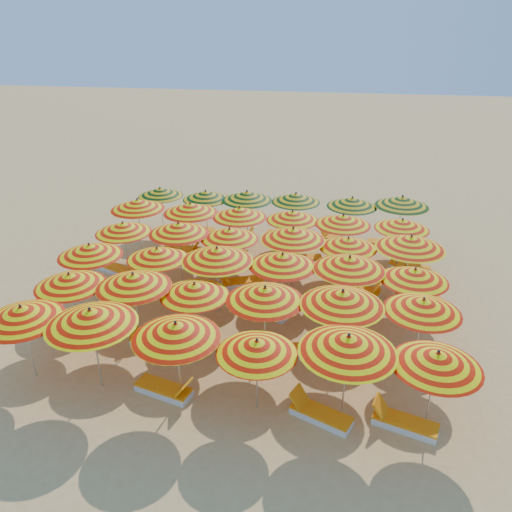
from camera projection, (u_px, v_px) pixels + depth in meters
name	position (u px, v px, depth m)	size (l,w,h in m)	color
ground	(254.00, 298.00, 19.60)	(120.00, 120.00, 0.00)	tan
umbrella_0	(22.00, 314.00, 14.40)	(3.14, 3.14, 2.55)	silver
umbrella_1	(91.00, 317.00, 13.91)	(3.21, 3.21, 2.74)	silver
umbrella_2	(176.00, 331.00, 13.53)	(2.91, 2.91, 2.61)	silver
umbrella_3	(257.00, 347.00, 13.23)	(2.69, 2.69, 2.35)	silver
umbrella_4	(348.00, 344.00, 12.78)	(3.04, 3.04, 2.74)	silver
umbrella_5	(437.00, 360.00, 12.59)	(2.41, 2.41, 2.46)	silver
umbrella_6	(70.00, 280.00, 16.40)	(2.73, 2.73, 2.47)	silver
umbrella_7	(133.00, 281.00, 16.11)	(3.21, 3.21, 2.60)	silver
umbrella_8	(195.00, 290.00, 15.96)	(2.85, 2.85, 2.39)	silver
umbrella_9	(265.00, 294.00, 15.34)	(2.66, 2.66, 2.60)	silver
umbrella_10	(342.00, 298.00, 14.90)	(3.35, 3.35, 2.71)	silver
umbrella_11	(423.00, 306.00, 14.92)	(3.07, 3.07, 2.48)	silver
umbrella_12	(90.00, 250.00, 18.38)	(3.06, 3.06, 2.52)	silver
umbrella_13	(157.00, 254.00, 18.36)	(2.95, 2.95, 2.40)	silver
umbrella_14	(217.00, 254.00, 17.64)	(3.12, 3.12, 2.72)	silver
umbrella_15	(283.00, 260.00, 17.54)	(3.20, 3.20, 2.57)	silver
umbrella_16	(349.00, 263.00, 17.15)	(3.31, 3.31, 2.65)	silver
umbrella_17	(415.00, 275.00, 16.77)	(2.59, 2.59, 2.44)	silver
umbrella_18	(123.00, 228.00, 20.51)	(2.68, 2.68, 2.44)	silver
umbrella_19	(179.00, 228.00, 20.11)	(2.87, 2.87, 2.59)	silver
umbrella_20	(229.00, 234.00, 19.87)	(2.72, 2.72, 2.47)	silver
umbrella_21	(293.00, 234.00, 19.37)	(3.23, 3.23, 2.69)	silver
umbrella_22	(348.00, 243.00, 19.28)	(2.91, 2.91, 2.37)	silver
umbrella_23	(411.00, 242.00, 18.54)	(3.43, 3.43, 2.74)	silver
umbrella_24	(138.00, 204.00, 22.58)	(3.16, 3.16, 2.62)	silver
umbrella_25	(190.00, 208.00, 22.25)	(2.84, 2.84, 2.58)	silver
umbrella_26	(240.00, 213.00, 21.85)	(2.63, 2.63, 2.54)	silver
umbrella_27	(293.00, 216.00, 21.76)	(2.40, 2.40, 2.44)	silver
umbrella_28	(343.00, 220.00, 21.12)	(2.77, 2.77, 2.52)	silver
umbrella_29	(402.00, 224.00, 20.90)	(2.98, 2.98, 2.42)	silver
umbrella_30	(160.00, 192.00, 24.87)	(2.75, 2.75, 2.38)	silver
umbrella_31	(206.00, 195.00, 24.36)	(2.47, 2.47, 2.40)	silver
umbrella_32	(247.00, 196.00, 23.82)	(3.08, 3.08, 2.56)	silver
umbrella_33	(296.00, 198.00, 23.83)	(2.94, 2.94, 2.47)	silver
umbrella_34	(352.00, 202.00, 23.22)	(2.94, 2.94, 2.49)	silver
umbrella_35	(402.00, 201.00, 22.92)	(2.75, 2.75, 2.64)	silver
lounger_0	(165.00, 389.00, 14.57)	(1.82, 1.01, 0.69)	white
lounger_1	(320.00, 414.00, 13.66)	(1.82, 1.21, 0.69)	white
lounger_2	(403.00, 423.00, 13.38)	(1.83, 1.05, 0.69)	white
lounger_3	(64.00, 328.00, 17.43)	(1.81, 0.92, 0.69)	white
lounger_4	(154.00, 336.00, 16.99)	(1.82, 1.02, 0.69)	white
lounger_5	(280.00, 350.00, 16.27)	(1.81, 0.91, 0.69)	white
lounger_6	(267.00, 311.00, 18.46)	(1.82, 1.21, 0.69)	white
lounger_7	(116.00, 269.00, 21.53)	(1.82, 1.21, 0.69)	white
lounger_8	(241.00, 282.00, 20.47)	(1.82, 1.24, 0.69)	white
lounger_9	(359.00, 291.00, 19.83)	(1.81, 0.89, 0.69)	white
lounger_10	(416.00, 297.00, 19.35)	(1.74, 0.61, 0.69)	white
lounger_11	(183.00, 250.00, 23.31)	(1.81, 0.87, 0.69)	white
lounger_12	(230.00, 253.00, 22.95)	(1.76, 0.65, 0.69)	white
lounger_13	(302.00, 259.00, 22.41)	(1.82, 0.99, 0.69)	white
lounger_14	(408.00, 267.00, 21.74)	(1.83, 1.09, 0.69)	white
lounger_15	(197.00, 231.00, 25.39)	(1.78, 0.76, 0.69)	white
lounger_16	(238.00, 235.00, 24.88)	(1.76, 0.68, 0.69)	white
lounger_17	(285.00, 234.00, 24.99)	(1.74, 0.62, 0.69)	white
lounger_18	(336.00, 240.00, 24.37)	(1.82, 1.22, 0.69)	white
lounger_19	(386.00, 245.00, 23.80)	(1.83, 1.07, 0.69)	white
beachgoer_a	(217.00, 257.00, 21.21)	(0.56, 0.37, 1.54)	tan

